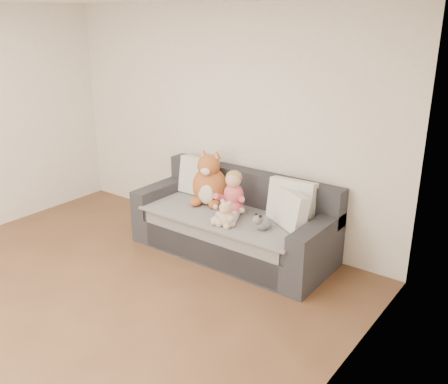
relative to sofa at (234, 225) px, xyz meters
name	(u,v)px	position (x,y,z in m)	size (l,w,h in m)	color
room_shell	(72,165)	(-0.50, -1.64, 0.99)	(5.00, 5.00, 5.00)	brown
sofa	(234,225)	(0.00, 0.00, 0.00)	(2.20, 0.94, 0.85)	#242428
cushion_left	(199,176)	(-0.66, 0.21, 0.38)	(0.48, 0.22, 0.45)	silver
cushion_right_back	(292,201)	(0.61, 0.14, 0.38)	(0.49, 0.25, 0.45)	silver
cushion_right_front	(291,210)	(0.70, -0.02, 0.35)	(0.44, 0.36, 0.38)	silver
toddler	(232,197)	(0.05, -0.10, 0.37)	(0.34, 0.50, 0.49)	#E7517A
plush_cat	(210,183)	(-0.37, 0.04, 0.40)	(0.51, 0.50, 0.64)	#A14C23
teddy_bear	(225,216)	(0.16, -0.38, 0.28)	(0.23, 0.16, 0.28)	tan
plush_cow	(262,222)	(0.50, -0.22, 0.24)	(0.15, 0.23, 0.18)	white
sippy_cup	(227,218)	(0.13, -0.32, 0.22)	(0.10, 0.07, 0.11)	purple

